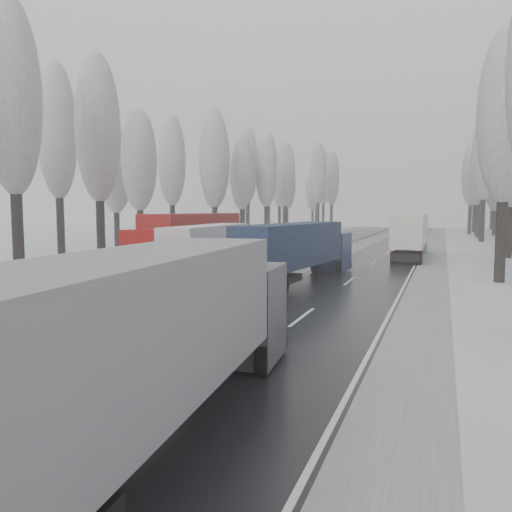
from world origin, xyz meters
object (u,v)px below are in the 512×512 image
Objects in this scene: truck_grey_tarp at (129,347)px; truck_red_red at (190,236)px; truck_blue_box at (299,248)px; box_truck_distant at (411,230)px; truck_cream_box at (411,232)px; truck_red_white at (202,248)px.

truck_red_red is (-13.98, 28.45, 0.27)m from truck_grey_tarp.
truck_blue_box is at bearing -27.15° from truck_red_red.
box_truck_distant is 0.45× the size of truck_red_red.
truck_cream_box is (2.27, 44.08, 0.20)m from truck_grey_tarp.
truck_blue_box is (-3.49, 23.72, -0.05)m from truck_grey_tarp.
truck_cream_box is 24.45m from truck_red_white.
truck_blue_box is 1.93× the size of box_truck_distant.
truck_red_white is (-10.44, -53.62, 0.68)m from box_truck_distant.
box_truck_distant is 54.63m from truck_red_white.
truck_grey_tarp is 1.02× the size of truck_blue_box.
truck_blue_box is 0.88× the size of truck_red_red.
truck_red_white is (-10.17, 23.04, -0.17)m from truck_grey_tarp.
truck_blue_box is at bearing -105.53° from truck_cream_box.
truck_red_red is at bearing -99.70° from box_truck_distant.
truck_cream_box is at bearing 54.69° from truck_red_white.
truck_blue_box is 21.16m from truck_cream_box.
truck_cream_box is at bearing 81.73° from truck_grey_tarp.
box_truck_distant is (3.76, 52.95, -0.81)m from truck_blue_box.
truck_grey_tarp is at bearing -66.71° from truck_red_red.
truck_blue_box is 6.72m from truck_red_white.
truck_grey_tarp is 44.14m from truck_cream_box.
box_truck_distant is at bearing 92.26° from truck_blue_box.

